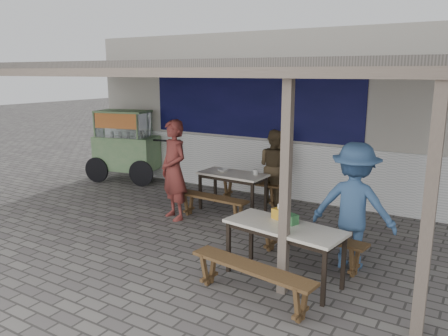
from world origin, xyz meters
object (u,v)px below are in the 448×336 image
bench_right_street (251,274)px  tissue_box (279,214)px  patron_right_table (354,206)px  condiment_jar (256,172)px  bench_right_wall (310,240)px  patron_street_side (174,170)px  condiment_bowl (223,170)px  table_left (233,177)px  donation_box (290,219)px  bench_left_wall (250,186)px  patron_wall_side (275,167)px  vendor_cart (125,143)px  bench_left_street (213,202)px  table_right (284,231)px

bench_right_street → tissue_box: size_ratio=11.86×
patron_right_table → condiment_jar: size_ratio=17.05×
bench_right_wall → condiment_jar: size_ratio=16.09×
patron_street_side → tissue_box: size_ratio=13.15×
patron_right_table → condiment_bowl: (-2.91, 1.35, -0.10)m
patron_right_table → condiment_jar: (-2.24, 1.44, -0.07)m
table_left → donation_box: bearing=-43.1°
bench_left_wall → patron_right_table: bearing=-35.1°
bench_right_street → bench_left_wall: bearing=126.5°
patron_street_side → condiment_bowl: patron_street_side is taller
patron_wall_side → donation_box: patron_wall_side is taller
bench_left_wall → patron_wall_side: bearing=27.5°
tissue_box → donation_box: tissue_box is taller
bench_right_wall → tissue_box: (-0.28, -0.49, 0.48)m
vendor_cart → patron_right_table: size_ratio=1.18×
bench_left_street → condiment_bowl: bearing=108.4°
patron_right_table → bench_right_street: bearing=61.3°
vendor_cart → condiment_jar: bearing=-22.1°
bench_right_street → table_left: bearing=132.2°
condiment_jar → table_right: bearing=-55.2°
table_left → bench_left_wall: 0.76m
donation_box → condiment_bowl: donation_box is taller
patron_wall_side → tissue_box: patron_wall_side is taller
bench_right_street → donation_box: donation_box is taller
bench_left_street → condiment_bowl: size_ratio=6.70×
table_right → bench_right_wall: table_right is taller
donation_box → condiment_jar: 2.74m
patron_right_table → condiment_bowl: patron_right_table is taller
table_right → bench_right_street: bearing=-90.0°
condiment_jar → tissue_box: bearing=-55.8°
table_right → donation_box: 0.18m
vendor_cart → patron_wall_side: (3.95, 0.17, -0.18)m
bench_right_wall → condiment_bowl: size_ratio=7.86×
bench_left_wall → condiment_bowl: (-0.26, -0.65, 0.44)m
bench_right_wall → condiment_jar: bearing=144.9°
table_right → patron_right_table: (0.64, 0.87, 0.20)m
bench_left_street → condiment_jar: (0.46, 0.80, 0.47)m
patron_street_side → tissue_box: bearing=0.7°
patron_street_side → bench_left_street: bearing=45.4°
bench_left_wall → tissue_box: (1.84, -2.67, 0.48)m
table_left → patron_street_side: size_ratio=0.72×
vendor_cart → tissue_box: 5.99m
bench_left_street → table_right: (2.06, -1.51, 0.34)m
bench_left_wall → patron_street_side: 1.88m
table_left → bench_right_street: (1.94, -2.89, -0.32)m
condiment_bowl → bench_right_wall: bearing=-32.7°
bench_left_wall → donation_box: bearing=-51.5°
bench_left_wall → bench_right_street: 4.05m
condiment_jar → condiment_bowl: bearing=-172.7°
patron_street_side → condiment_bowl: bearing=88.4°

